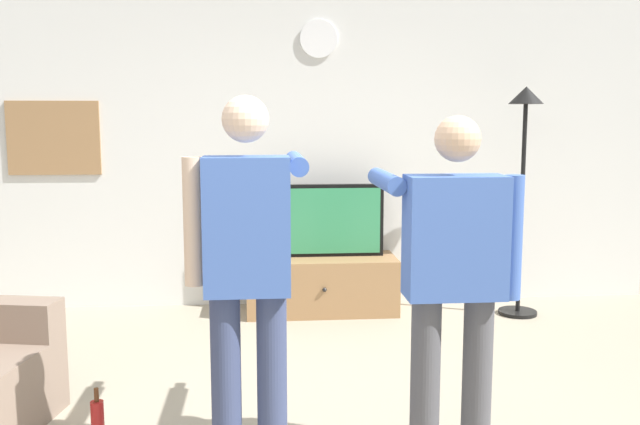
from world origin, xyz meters
name	(u,v)px	position (x,y,z in m)	size (l,w,h in m)	color
back_wall	(297,152)	(0.00, 2.95, 1.35)	(6.40, 0.10, 2.70)	silver
tv_stand	(322,284)	(0.19, 2.60, 0.24)	(1.26, 0.56, 0.47)	#997047
television	(321,221)	(0.19, 2.65, 0.78)	(1.06, 0.07, 0.62)	black
wall_clock	(319,39)	(0.19, 2.89, 2.31)	(0.32, 0.32, 0.03)	white
framed_picture	(54,138)	(-2.05, 2.90, 1.48)	(0.76, 0.04, 0.62)	#997047
floor_lamp	(524,153)	(1.83, 2.38, 1.36)	(0.32, 0.32, 1.90)	black
person_standing_nearer_lamp	(248,264)	(-0.38, -0.02, 0.99)	(0.57, 0.78, 1.75)	#384266
person_standing_nearer_couch	(453,270)	(0.57, -0.06, 0.95)	(0.63, 0.78, 1.66)	#4C4C51
beverage_bottle	(98,422)	(-1.15, 0.27, 0.12)	(0.07, 0.07, 0.30)	maroon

